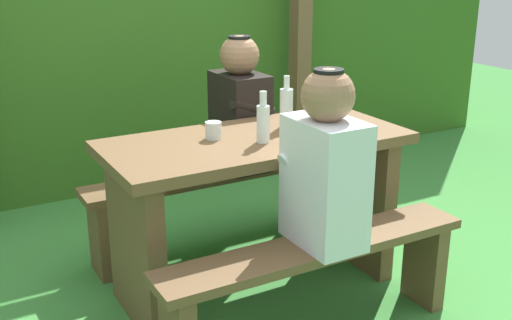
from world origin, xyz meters
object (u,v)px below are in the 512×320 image
Objects in this scene: bench_near at (315,272)px; bottle_left at (263,122)px; bottle_right at (324,110)px; picnic_table at (256,188)px; person_white_shirt at (325,166)px; drinking_glass at (213,130)px; bottle_center at (286,107)px; bench_far at (211,194)px; person_black_coat at (240,108)px.

bench_near is 6.06× the size of bottle_left.
bench_near is 0.79m from bottle_right.
bottle_left reaches higher than bench_near.
picnic_table is at bearing 172.68° from bottle_right.
person_white_shirt is 3.11× the size of bottle_left.
bench_near is 6.08× the size of bottle_right.
person_white_shirt is at bearing -69.41° from drinking_glass.
drinking_glass is at bearing 107.78° from bench_near.
picnic_table is 0.54m from bench_near.
person_white_shirt reaches higher than picnic_table.
picnic_table is 6.08× the size of bottle_right.
bench_far is at bearing 114.97° from bottle_center.
drinking_glass is (-0.18, -0.44, 0.49)m from bench_far.
person_white_shirt is at bearing -86.55° from picnic_table.
bottle_center is at bearing 141.89° from bottle_right.
person_black_coat is (0.18, 1.00, 0.46)m from bench_near.
bottle_right is at bearing -73.60° from person_black_coat.
person_black_coat is at bearing 81.23° from person_white_shirt.
drinking_glass is 0.34× the size of bottle_right.
person_black_coat is at bearing 79.58° from bench_near.
drinking_glass is (-0.18, 0.07, 0.29)m from picnic_table.
bottle_center is at bearing -65.03° from bench_far.
bottle_right is at bearing -7.32° from picnic_table.
drinking_glass is at bearing -130.35° from person_black_coat.
person_black_coat reaches higher than bench_near.
picnic_table is at bearing -90.00° from bench_far.
person_white_shirt reaches higher than bottle_right.
person_white_shirt is at bearing -124.61° from bottle_right.
person_white_shirt is 0.56m from bottle_right.
person_black_coat reaches higher than bench_far.
bottle_right is (0.36, 0.05, -0.00)m from bottle_left.
bottle_left is at bearing -172.74° from bottle_right.
person_black_coat is 0.44m from bottle_center.
bottle_center reaches higher than picnic_table.
picnic_table is 1.95× the size of person_white_shirt.
person_black_coat is (0.18, -0.00, 0.46)m from bench_far.
bottle_center reaches higher than bottle_left.
bottle_left reaches higher than drinking_glass.
bottle_left is (-0.05, 0.41, 0.09)m from person_white_shirt.
bench_near is at bearing -100.42° from person_black_coat.
bottle_center is at bearing 18.10° from picnic_table.
person_black_coat reaches higher than drinking_glass.
bench_near and bench_far have the same top height.
picnic_table is 5.56× the size of bottle_center.
bench_near is at bearing -90.00° from bench_far.
bench_far is at bearing 88.56° from bottle_left.
bottle_right reaches higher than drinking_glass.
bottle_left is at bearing -144.36° from bottle_center.
drinking_glass is 0.39m from bottle_center.
person_white_shirt is 0.61m from drinking_glass.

